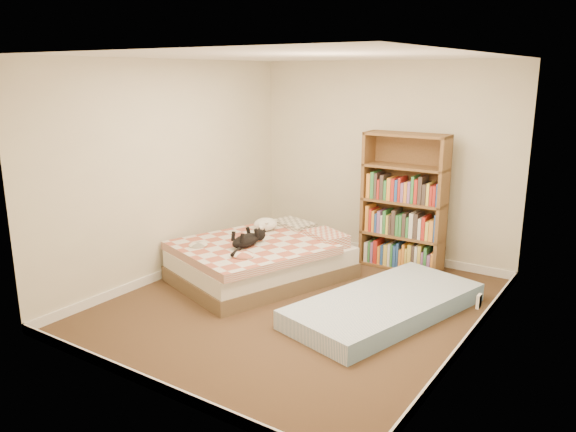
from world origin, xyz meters
The scene contains 6 objects.
room centered at (0.00, 0.00, 1.20)m, with size 3.51×4.01×2.51m.
bed centered at (-0.76, 0.43, 0.23)m, with size 1.89×2.24×0.51m.
bookshelf centered at (0.45, 1.69, 0.60)m, with size 1.00×0.34×1.66m.
floor_mattress centered at (0.86, 0.27, 0.09)m, with size 0.95×2.11×0.19m, color #7096BB.
black_cat centered at (-0.78, 0.17, 0.53)m, with size 0.25×0.72×0.16m.
white_dog centered at (-0.99, 0.80, 0.54)m, with size 0.38×0.40×0.15m.
Camera 1 is at (2.95, -4.59, 2.35)m, focal length 35.00 mm.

